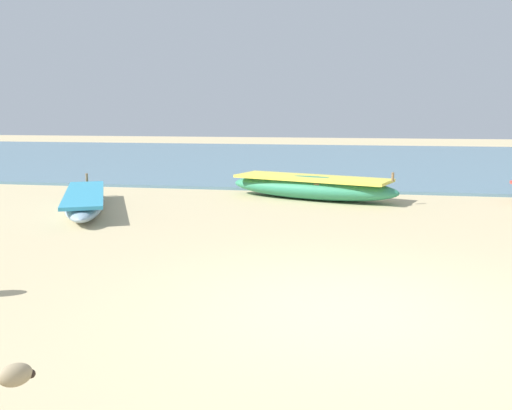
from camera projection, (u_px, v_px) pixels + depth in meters
The scene contains 4 objects.
ground at pixel (352, 312), 6.01m from camera, with size 80.00×80.00×0.00m, color #CCB789.
sea_water at pixel (358, 160), 24.36m from camera, with size 60.00×20.00×0.08m, color slate.
fishing_boat_0 at pixel (85, 201), 12.10m from camera, with size 2.63×4.33×0.60m.
fishing_boat_4 at pixel (312, 187), 13.67m from camera, with size 4.47×2.46×0.76m.
Camera 1 is at (0.01, -5.83, 2.14)m, focal length 39.15 mm.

